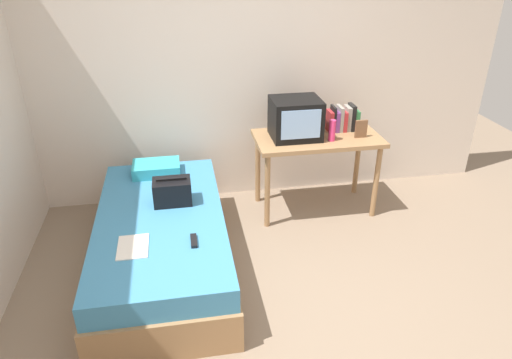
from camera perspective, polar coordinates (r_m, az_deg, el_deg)
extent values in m
plane|color=#84705B|center=(3.36, 3.50, -17.28)|extent=(8.00, 8.00, 0.00)
cube|color=beige|center=(4.50, -2.04, 13.56)|extent=(5.20, 0.10, 2.60)
cube|color=#9E754C|center=(3.82, -11.34, -8.60)|extent=(1.00, 2.00, 0.31)
cube|color=teal|center=(3.69, -11.68, -5.53)|extent=(0.97, 1.94, 0.18)
cube|color=#9E754C|center=(4.33, 7.62, 5.06)|extent=(1.16, 0.60, 0.04)
cylinder|color=#9E754C|center=(4.16, 1.41, -1.48)|extent=(0.05, 0.05, 0.72)
cylinder|color=#9E754C|center=(4.46, 14.61, -0.31)|extent=(0.05, 0.05, 0.72)
cylinder|color=#9E754C|center=(4.58, 0.22, 1.34)|extent=(0.05, 0.05, 0.72)
cylinder|color=#9E754C|center=(4.86, 12.40, 2.25)|extent=(0.05, 0.05, 0.72)
cube|color=black|center=(4.22, 4.89, 7.54)|extent=(0.44, 0.38, 0.36)
cube|color=#8CB2E0|center=(4.04, 5.59, 6.76)|extent=(0.35, 0.01, 0.26)
cylinder|color=#E53372|center=(4.21, 9.39, 6.01)|extent=(0.06, 0.06, 0.19)
cube|color=#B72D33|center=(4.44, 9.08, 7.16)|extent=(0.04, 0.15, 0.20)
cube|color=black|center=(4.44, 9.49, 7.44)|extent=(0.02, 0.14, 0.24)
cube|color=#7A3D89|center=(4.46, 9.83, 7.17)|extent=(0.03, 0.15, 0.19)
cube|color=gray|center=(4.46, 10.29, 7.44)|extent=(0.03, 0.16, 0.24)
cube|color=#B72D33|center=(4.48, 10.71, 7.18)|extent=(0.04, 0.16, 0.19)
cube|color=gray|center=(4.49, 11.22, 7.44)|extent=(0.04, 0.14, 0.23)
cube|color=black|center=(4.50, 11.70, 7.56)|extent=(0.04, 0.15, 0.25)
cube|color=#337F47|center=(4.52, 12.16, 7.24)|extent=(0.04, 0.14, 0.19)
cube|color=brown|center=(4.34, 12.86, 6.12)|extent=(0.11, 0.02, 0.17)
cube|color=#33A8B7|center=(4.28, -12.20, 1.36)|extent=(0.42, 0.28, 0.10)
cube|color=black|center=(3.75, -10.30, -1.48)|extent=(0.30, 0.20, 0.20)
cylinder|color=black|center=(3.70, -10.45, 0.09)|extent=(0.24, 0.02, 0.02)
cube|color=white|center=(3.32, -14.96, -8.03)|extent=(0.21, 0.29, 0.01)
cube|color=black|center=(3.29, -7.69, -7.51)|extent=(0.04, 0.16, 0.02)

